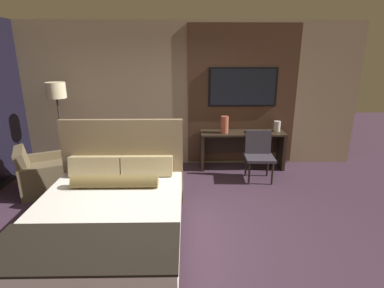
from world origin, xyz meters
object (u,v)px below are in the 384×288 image
(desk, at_px, (242,143))
(vase_tall, at_px, (225,125))
(desk_chair, at_px, (259,151))
(book, at_px, (252,132))
(tv, at_px, (243,87))
(armchair_by_window, at_px, (45,175))
(vase_short, at_px, (277,126))
(bed, at_px, (108,220))
(floor_lamp, at_px, (57,98))

(desk, relative_size, vase_tall, 5.05)
(desk_chair, relative_size, book, 3.94)
(vase_tall, bearing_deg, tv, 36.30)
(armchair_by_window, height_order, vase_short, vase_short)
(vase_tall, xyz_separation_m, vase_short, (1.05, 0.12, -0.06))
(bed, height_order, desk, bed)
(tv, relative_size, floor_lamp, 0.77)
(armchair_by_window, distance_m, book, 3.78)
(desk, height_order, vase_tall, vase_tall)
(bed, relative_size, tv, 1.68)
(book, bearing_deg, armchair_by_window, -166.31)
(tv, xyz_separation_m, floor_lamp, (-3.40, -0.48, -0.14))
(floor_lamp, bearing_deg, book, 3.46)
(desk, relative_size, book, 7.39)
(vase_short, height_order, book, vase_short)
(bed, relative_size, desk_chair, 2.57)
(tv, relative_size, desk_chair, 1.53)
(tv, distance_m, desk_chair, 1.33)
(desk, height_order, tv, tv)
(armchair_by_window, relative_size, vase_tall, 3.53)
(bed, bearing_deg, tv, 53.30)
(vase_tall, bearing_deg, armchair_by_window, -164.22)
(armchair_by_window, relative_size, vase_short, 5.76)
(book, bearing_deg, desk_chair, -85.62)
(bed, relative_size, vase_tall, 6.93)
(armchair_by_window, relative_size, floor_lamp, 0.66)
(bed, height_order, desk_chair, bed)
(bed, bearing_deg, vase_tall, 55.87)
(book, bearing_deg, desk, 157.82)
(desk_chair, xyz_separation_m, vase_short, (0.48, 0.61, 0.32))
(armchair_by_window, bearing_deg, desk_chair, -110.32)
(bed, bearing_deg, desk_chair, 41.21)
(armchair_by_window, bearing_deg, floor_lamp, -32.25)
(vase_tall, height_order, book, vase_tall)
(bed, distance_m, desk_chair, 2.97)
(armchair_by_window, relative_size, book, 5.16)
(desk_chair, xyz_separation_m, vase_tall, (-0.57, 0.50, 0.38))
(tv, bearing_deg, armchair_by_window, -161.73)
(floor_lamp, bearing_deg, bed, -58.35)
(desk, relative_size, desk_chair, 1.87)
(vase_tall, xyz_separation_m, book, (0.53, 0.01, -0.15))
(armchair_by_window, bearing_deg, bed, -163.48)
(bed, relative_size, floor_lamp, 1.30)
(floor_lamp, xyz_separation_m, vase_tall, (3.04, 0.21, -0.55))
(desk, xyz_separation_m, vase_short, (0.69, 0.04, 0.34))
(bed, distance_m, tv, 3.61)
(desk_chair, relative_size, armchair_by_window, 0.76)
(desk_chair, bearing_deg, floor_lamp, 177.66)
(bed, xyz_separation_m, book, (2.19, 2.45, 0.43))
(bed, bearing_deg, book, 48.28)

